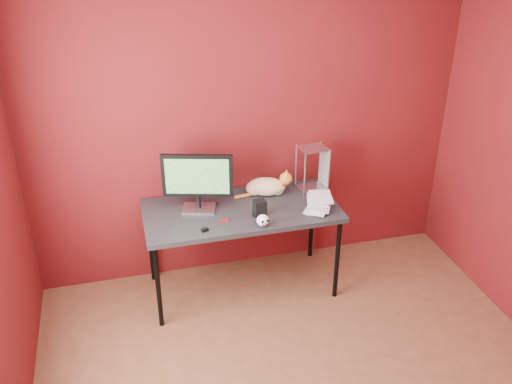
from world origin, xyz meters
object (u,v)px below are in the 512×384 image
object	(u,v)px
desk	(241,214)
monitor	(198,180)
cat	(267,186)
skull_mug	(263,220)
speaker	(260,209)
book_stack	(311,141)

from	to	relation	value
desk	monitor	world-z (taller)	monitor
cat	skull_mug	world-z (taller)	cat
speaker	cat	bearing A→B (deg)	59.66
cat	skull_mug	bearing A→B (deg)	-93.01
cat	book_stack	bearing A→B (deg)	-31.88
desk	speaker	bearing A→B (deg)	-50.79
cat	skull_mug	xyz separation A→B (m)	(-0.16, -0.46, -0.03)
monitor	cat	world-z (taller)	monitor
cat	skull_mug	size ratio (longest dim) A/B	4.87
cat	desk	bearing A→B (deg)	-129.81
monitor	book_stack	world-z (taller)	book_stack
monitor	speaker	bearing A→B (deg)	-9.96
desk	monitor	size ratio (longest dim) A/B	2.87
desk	skull_mug	distance (m)	0.32
monitor	cat	distance (m)	0.61
desk	cat	distance (m)	0.33
monitor	book_stack	distance (m)	0.89
cat	speaker	xyz separation A→B (m)	(-0.14, -0.31, -0.02)
cat	book_stack	xyz separation A→B (m)	(0.25, -0.28, 0.48)
monitor	cat	size ratio (longest dim) A/B	1.13
speaker	book_stack	distance (m)	0.64
skull_mug	desk	bearing A→B (deg)	97.14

